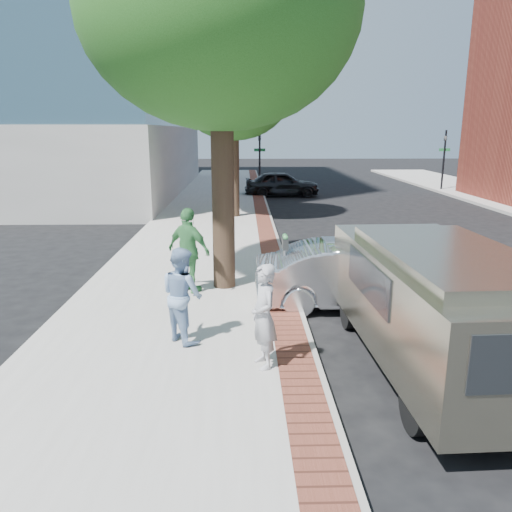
{
  "coord_description": "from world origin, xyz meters",
  "views": [
    {
      "loc": [
        -0.13,
        -9.57,
        3.78
      ],
      "look_at": [
        0.13,
        0.64,
        1.2
      ],
      "focal_mm": 35.0,
      "sensor_mm": 36.0,
      "label": 1
    }
  ],
  "objects_px": {
    "person_gray": "(264,316)",
    "van": "(432,298)",
    "bg_car": "(282,184)",
    "parking_meter": "(285,253)",
    "person_officer": "(182,295)",
    "person_green": "(189,251)",
    "sedan_silver": "(355,275)"
  },
  "relations": [
    {
      "from": "parking_meter",
      "to": "person_gray",
      "type": "bearing_deg",
      "value": -100.49
    },
    {
      "from": "bg_car",
      "to": "person_officer",
      "type": "bearing_deg",
      "value": 170.01
    },
    {
      "from": "bg_car",
      "to": "sedan_silver",
      "type": "bearing_deg",
      "value": 179.51
    },
    {
      "from": "parking_meter",
      "to": "van",
      "type": "height_order",
      "value": "van"
    },
    {
      "from": "person_gray",
      "to": "van",
      "type": "distance_m",
      "value": 2.78
    },
    {
      "from": "parking_meter",
      "to": "person_gray",
      "type": "relative_size",
      "value": 0.89
    },
    {
      "from": "van",
      "to": "parking_meter",
      "type": "bearing_deg",
      "value": 125.61
    },
    {
      "from": "person_officer",
      "to": "sedan_silver",
      "type": "bearing_deg",
      "value": -100.12
    },
    {
      "from": "parking_meter",
      "to": "sedan_silver",
      "type": "relative_size",
      "value": 0.34
    },
    {
      "from": "person_gray",
      "to": "person_green",
      "type": "xyz_separation_m",
      "value": [
        -1.55,
        3.8,
        0.14
      ]
    },
    {
      "from": "bg_car",
      "to": "person_green",
      "type": "bearing_deg",
      "value": 168.18
    },
    {
      "from": "person_gray",
      "to": "person_officer",
      "type": "bearing_deg",
      "value": -143.67
    },
    {
      "from": "bg_car",
      "to": "van",
      "type": "bearing_deg",
      "value": -178.87
    },
    {
      "from": "parking_meter",
      "to": "person_officer",
      "type": "bearing_deg",
      "value": -133.01
    },
    {
      "from": "bg_car",
      "to": "van",
      "type": "relative_size",
      "value": 0.77
    },
    {
      "from": "person_green",
      "to": "bg_car",
      "type": "bearing_deg",
      "value": -67.18
    },
    {
      "from": "person_gray",
      "to": "van",
      "type": "height_order",
      "value": "van"
    },
    {
      "from": "person_officer",
      "to": "person_green",
      "type": "height_order",
      "value": "person_green"
    },
    {
      "from": "person_officer",
      "to": "person_green",
      "type": "distance_m",
      "value": 2.75
    },
    {
      "from": "person_green",
      "to": "sedan_silver",
      "type": "bearing_deg",
      "value": -156.66
    },
    {
      "from": "person_gray",
      "to": "sedan_silver",
      "type": "distance_m",
      "value": 3.79
    },
    {
      "from": "person_gray",
      "to": "person_green",
      "type": "relative_size",
      "value": 0.85
    },
    {
      "from": "bg_car",
      "to": "van",
      "type": "xyz_separation_m",
      "value": [
        0.79,
        -21.75,
        0.39
      ]
    },
    {
      "from": "person_gray",
      "to": "van",
      "type": "bearing_deg",
      "value": 81.08
    },
    {
      "from": "person_gray",
      "to": "van",
      "type": "relative_size",
      "value": 0.29
    },
    {
      "from": "person_officer",
      "to": "person_green",
      "type": "relative_size",
      "value": 0.87
    },
    {
      "from": "sedan_silver",
      "to": "bg_car",
      "type": "relative_size",
      "value": 0.99
    },
    {
      "from": "person_gray",
      "to": "person_green",
      "type": "height_order",
      "value": "person_green"
    },
    {
      "from": "person_officer",
      "to": "bg_car",
      "type": "relative_size",
      "value": 0.39
    },
    {
      "from": "bg_car",
      "to": "parking_meter",
      "type": "bearing_deg",
      "value": 174.88
    },
    {
      "from": "person_gray",
      "to": "person_officer",
      "type": "relative_size",
      "value": 0.99
    },
    {
      "from": "person_officer",
      "to": "bg_car",
      "type": "height_order",
      "value": "person_officer"
    }
  ]
}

